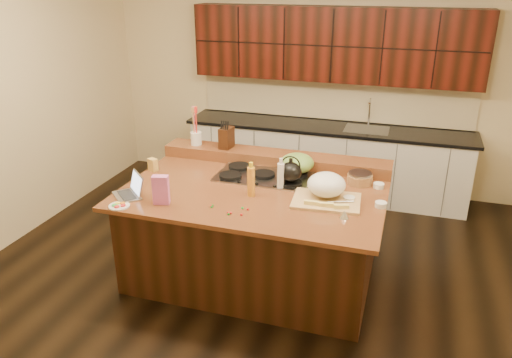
% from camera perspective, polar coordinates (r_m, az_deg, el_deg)
% --- Properties ---
extents(room, '(5.52, 5.02, 2.72)m').
position_cam_1_polar(room, '(4.47, -0.19, 3.91)').
color(room, black).
rests_on(room, ground).
extents(island, '(2.40, 1.60, 0.92)m').
position_cam_1_polar(island, '(4.83, -0.18, -6.10)').
color(island, black).
rests_on(island, ground).
extents(back_ledge, '(2.40, 0.30, 0.12)m').
position_cam_1_polar(back_ledge, '(5.23, 2.15, 2.41)').
color(back_ledge, black).
rests_on(back_ledge, island).
extents(cooktop, '(0.92, 0.52, 0.05)m').
position_cam_1_polar(cooktop, '(4.89, 0.89, 0.38)').
color(cooktop, gray).
rests_on(cooktop, island).
extents(back_counter, '(3.70, 0.66, 2.40)m').
position_cam_1_polar(back_counter, '(6.59, 8.29, 6.51)').
color(back_counter, silver).
rests_on(back_counter, ground).
extents(kettle, '(0.26, 0.26, 0.19)m').
position_cam_1_polar(kettle, '(4.65, 3.97, 0.79)').
color(kettle, black).
rests_on(kettle, cooktop).
extents(green_bowl, '(0.34, 0.34, 0.18)m').
position_cam_1_polar(green_bowl, '(4.89, 4.70, 1.84)').
color(green_bowl, olive).
rests_on(green_bowl, cooktop).
extents(laptop, '(0.37, 0.37, 0.20)m').
position_cam_1_polar(laptop, '(4.61, -14.05, -1.22)').
color(laptop, '#B7B7BC').
rests_on(laptop, island).
extents(oil_bottle, '(0.09, 0.09, 0.27)m').
position_cam_1_polar(oil_bottle, '(4.44, -0.56, -0.32)').
color(oil_bottle, orange).
rests_on(oil_bottle, island).
extents(vinegar_bottle, '(0.07, 0.07, 0.25)m').
position_cam_1_polar(vinegar_bottle, '(4.59, 2.84, 0.32)').
color(vinegar_bottle, silver).
rests_on(vinegar_bottle, island).
extents(wooden_tray, '(0.62, 0.49, 0.24)m').
position_cam_1_polar(wooden_tray, '(4.42, 8.05, -1.06)').
color(wooden_tray, tan).
rests_on(wooden_tray, island).
extents(ramekin_a, '(0.11, 0.11, 0.04)m').
position_cam_1_polar(ramekin_a, '(4.45, 10.59, -2.28)').
color(ramekin_a, white).
rests_on(ramekin_a, island).
extents(ramekin_b, '(0.12, 0.12, 0.04)m').
position_cam_1_polar(ramekin_b, '(4.40, 14.08, -2.85)').
color(ramekin_b, white).
rests_on(ramekin_b, island).
extents(ramekin_c, '(0.13, 0.13, 0.04)m').
position_cam_1_polar(ramekin_c, '(4.78, 13.85, -0.74)').
color(ramekin_c, white).
rests_on(ramekin_c, island).
extents(strainer_bowl, '(0.26, 0.26, 0.09)m').
position_cam_1_polar(strainer_bowl, '(4.84, 11.77, 0.01)').
color(strainer_bowl, '#996B3F').
rests_on(strainer_bowl, island).
extents(kitchen_timer, '(0.09, 0.09, 0.07)m').
position_cam_1_polar(kitchen_timer, '(4.14, 10.04, -3.97)').
color(kitchen_timer, silver).
rests_on(kitchen_timer, island).
extents(pink_bag, '(0.15, 0.11, 0.26)m').
position_cam_1_polar(pink_bag, '(4.37, -10.82, -1.23)').
color(pink_bag, '#D363AA').
rests_on(pink_bag, island).
extents(candy_plate, '(0.19, 0.19, 0.01)m').
position_cam_1_polar(candy_plate, '(4.44, -15.37, -2.99)').
color(candy_plate, white).
rests_on(candy_plate, island).
extents(package_box, '(0.11, 0.10, 0.13)m').
position_cam_1_polar(package_box, '(5.14, -11.70, 1.60)').
color(package_box, gold).
rests_on(package_box, island).
extents(utensil_crock, '(0.12, 0.12, 0.14)m').
position_cam_1_polar(utensil_crock, '(5.48, -6.85, 4.64)').
color(utensil_crock, white).
rests_on(utensil_crock, back_ledge).
extents(knife_block, '(0.13, 0.19, 0.22)m').
position_cam_1_polar(knife_block, '(5.33, -3.39, 4.73)').
color(knife_block, black).
rests_on(knife_block, back_ledge).
extents(gumdrop_0, '(0.02, 0.02, 0.02)m').
position_cam_1_polar(gumdrop_0, '(4.22, -0.95, -3.48)').
color(gumdrop_0, red).
rests_on(gumdrop_0, island).
extents(gumdrop_1, '(0.02, 0.02, 0.02)m').
position_cam_1_polar(gumdrop_1, '(4.24, -1.57, -3.33)').
color(gumdrop_1, '#198C26').
rests_on(gumdrop_1, island).
extents(gumdrop_2, '(0.02, 0.02, 0.02)m').
position_cam_1_polar(gumdrop_2, '(4.16, -2.91, -3.90)').
color(gumdrop_2, red).
rests_on(gumdrop_2, island).
extents(gumdrop_3, '(0.02, 0.02, 0.02)m').
position_cam_1_polar(gumdrop_3, '(4.30, -5.01, -3.03)').
color(gumdrop_3, '#198C26').
rests_on(gumdrop_3, island).
extents(gumdrop_4, '(0.02, 0.02, 0.02)m').
position_cam_1_polar(gumdrop_4, '(4.17, -3.22, -3.86)').
color(gumdrop_4, red).
rests_on(gumdrop_4, island).
extents(gumdrop_5, '(0.02, 0.02, 0.02)m').
position_cam_1_polar(gumdrop_5, '(4.14, -3.16, -4.02)').
color(gumdrop_5, '#198C26').
rests_on(gumdrop_5, island).
extents(gumdrop_6, '(0.02, 0.02, 0.02)m').
position_cam_1_polar(gumdrop_6, '(4.13, -1.68, -4.09)').
color(gumdrop_6, red).
rests_on(gumdrop_6, island).
extents(gumdrop_7, '(0.02, 0.02, 0.02)m').
position_cam_1_polar(gumdrop_7, '(4.27, -5.08, -3.21)').
color(gumdrop_7, '#198C26').
rests_on(gumdrop_7, island).
extents(gumdrop_8, '(0.02, 0.02, 0.02)m').
position_cam_1_polar(gumdrop_8, '(4.29, -5.15, -3.10)').
color(gumdrop_8, red).
rests_on(gumdrop_8, island).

